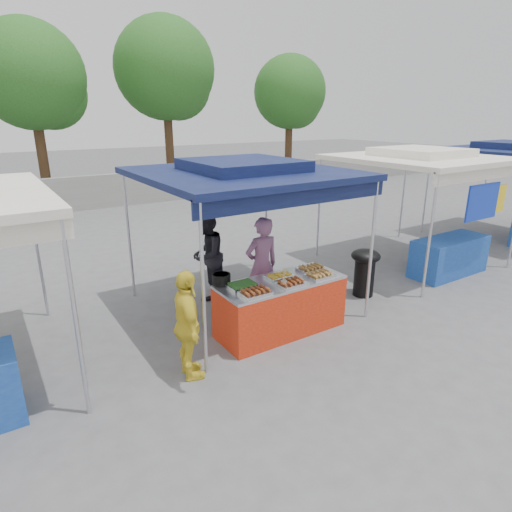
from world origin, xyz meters
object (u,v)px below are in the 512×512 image
wok_burner (365,268)px  vendor_woman (262,266)px  customer_person (188,326)px  cooking_pot (221,279)px  vendor_table (281,306)px  helper_man (207,255)px

wok_burner → vendor_woman: size_ratio=0.54×
wok_burner → vendor_woman: 2.08m
vendor_woman → customer_person: bearing=33.4°
wok_burner → vendor_woman: (-2.01, 0.45, 0.30)m
customer_person → cooking_pot: bearing=-39.7°
vendor_table → vendor_woman: 0.86m
vendor_woman → helper_man: bearing=-62.1°
cooking_pot → wok_burner: cooking_pot is taller
vendor_table → cooking_pot: cooking_pot is taller
wok_burner → customer_person: customer_person is taller
cooking_pot → vendor_woman: 1.03m
wok_burner → vendor_woman: vendor_woman is taller
cooking_pot → helper_man: size_ratio=0.17×
vendor_table → customer_person: (-1.72, -0.37, 0.31)m
customer_person → vendor_woman: bearing=-48.7°
cooking_pot → wok_burner: (2.97, -0.09, -0.39)m
wok_burner → customer_person: 3.92m
wok_burner → customer_person: bearing=-168.2°
vendor_woman → cooking_pot: bearing=23.2°
cooking_pot → customer_person: customer_person is taller
wok_burner → helper_man: size_ratio=0.55×
vendor_table → vendor_woman: bearing=79.4°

